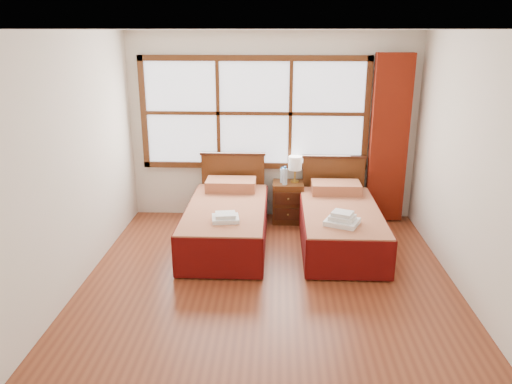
{
  "coord_description": "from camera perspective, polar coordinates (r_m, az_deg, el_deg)",
  "views": [
    {
      "loc": [
        0.08,
        -4.67,
        2.6
      ],
      "look_at": [
        -0.16,
        0.7,
        0.85
      ],
      "focal_mm": 35.0,
      "sensor_mm": 36.0,
      "label": 1
    }
  ],
  "objects": [
    {
      "name": "floor",
      "position": [
        5.34,
        1.39,
        -11.07
      ],
      "size": [
        4.5,
        4.5,
        0.0
      ],
      "primitive_type": "plane",
      "color": "brown",
      "rests_on": "ground"
    },
    {
      "name": "bottle_far",
      "position": [
        6.93,
        3.01,
        1.89
      ],
      "size": [
        0.06,
        0.06,
        0.22
      ],
      "color": "#A8C4D8",
      "rests_on": "nightstand"
    },
    {
      "name": "wall_right",
      "position": [
        5.21,
        24.1,
        2.02
      ],
      "size": [
        0.0,
        4.5,
        4.5
      ],
      "primitive_type": "plane",
      "rotation": [
        1.57,
        0.0,
        -1.57
      ],
      "color": "silver",
      "rests_on": "floor"
    },
    {
      "name": "lamp",
      "position": [
        6.94,
        4.5,
        3.22
      ],
      "size": [
        0.19,
        0.19,
        0.37
      ],
      "color": "gold",
      "rests_on": "nightstand"
    },
    {
      "name": "ceiling",
      "position": [
        4.67,
        1.65,
        18.07
      ],
      "size": [
        4.5,
        4.5,
        0.0
      ],
      "primitive_type": "plane",
      "rotation": [
        3.14,
        0.0,
        0.0
      ],
      "color": "white",
      "rests_on": "wall_back"
    },
    {
      "name": "nightstand",
      "position": [
        7.05,
        3.66,
        -1.14
      ],
      "size": [
        0.43,
        0.42,
        0.57
      ],
      "color": "#4F2811",
      "rests_on": "floor"
    },
    {
      "name": "bed_left",
      "position": [
        6.33,
        -3.35,
        -3.34
      ],
      "size": [
        0.99,
        2.01,
        0.96
      ],
      "color": "#37180B",
      "rests_on": "floor"
    },
    {
      "name": "towels_left",
      "position": [
        5.73,
        -3.51,
        -2.92
      ],
      "size": [
        0.34,
        0.31,
        0.09
      ],
      "rotation": [
        0.0,
        0.0,
        0.14
      ],
      "color": "white",
      "rests_on": "bed_left"
    },
    {
      "name": "bed_right",
      "position": [
        6.35,
        9.56,
        -3.57
      ],
      "size": [
        0.96,
        1.98,
        0.93
      ],
      "color": "#37180B",
      "rests_on": "floor"
    },
    {
      "name": "towels_right",
      "position": [
        5.73,
        9.81,
        -3.1
      ],
      "size": [
        0.45,
        0.43,
        0.15
      ],
      "rotation": [
        0.0,
        0.0,
        -0.42
      ],
      "color": "white",
      "rests_on": "bed_right"
    },
    {
      "name": "curtain",
      "position": [
        7.09,
        14.95,
        5.81
      ],
      "size": [
        0.5,
        0.16,
        2.3
      ],
      "primitive_type": "cube",
      "color": "maroon",
      "rests_on": "wall_back"
    },
    {
      "name": "bottle_near",
      "position": [
        6.85,
        3.32,
        1.82
      ],
      "size": [
        0.07,
        0.07,
        0.26
      ],
      "color": "#A8C4D8",
      "rests_on": "nightstand"
    },
    {
      "name": "window",
      "position": [
        6.97,
        -0.2,
        8.98
      ],
      "size": [
        3.16,
        0.06,
        1.56
      ],
      "color": "white",
      "rests_on": "wall_back"
    },
    {
      "name": "wall_back",
      "position": [
        7.04,
        1.87,
        7.41
      ],
      "size": [
        4.0,
        0.0,
        4.0
      ],
      "primitive_type": "plane",
      "rotation": [
        1.57,
        0.0,
        0.0
      ],
      "color": "silver",
      "rests_on": "floor"
    },
    {
      "name": "wall_left",
      "position": [
        5.27,
        -20.81,
        2.6
      ],
      "size": [
        0.0,
        4.5,
        4.5
      ],
      "primitive_type": "plane",
      "rotation": [
        1.57,
        0.0,
        1.57
      ],
      "color": "silver",
      "rests_on": "floor"
    }
  ]
}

